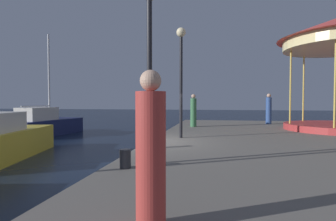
% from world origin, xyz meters
% --- Properties ---
extents(ground_plane, '(120.00, 120.00, 0.00)m').
position_xyz_m(ground_plane, '(0.00, 0.00, 0.00)').
color(ground_plane, black).
extents(motorboat_yellow, '(2.71, 5.52, 1.81)m').
position_xyz_m(motorboat_yellow, '(-5.63, -0.29, 0.70)').
color(motorboat_yellow, gold).
rests_on(motorboat_yellow, ground).
extents(sailboat_navy, '(2.55, 5.41, 6.64)m').
position_xyz_m(sailboat_navy, '(-8.65, 6.56, 0.71)').
color(sailboat_navy, '#19214C').
rests_on(sailboat_navy, ground).
extents(lamp_post_near_edge, '(0.36, 0.36, 4.03)m').
position_xyz_m(lamp_post_near_edge, '(0.91, -3.36, 3.58)').
color(lamp_post_near_edge, black).
rests_on(lamp_post_near_edge, quay_dock).
extents(lamp_post_mid_promenade, '(0.36, 0.36, 4.26)m').
position_xyz_m(lamp_post_mid_promenade, '(1.03, 1.12, 3.71)').
color(lamp_post_mid_promenade, black).
rests_on(lamp_post_mid_promenade, quay_dock).
extents(bollard_center, '(0.24, 0.24, 0.40)m').
position_xyz_m(bollard_center, '(0.52, -1.34, 1.00)').
color(bollard_center, '#2D2D33').
rests_on(bollard_center, quay_dock).
extents(bollard_south, '(0.24, 0.24, 0.40)m').
position_xyz_m(bollard_south, '(0.49, -3.83, 1.00)').
color(bollard_south, '#2D2D33').
rests_on(bollard_south, quay_dock).
extents(person_far_corner, '(0.34, 0.34, 1.82)m').
position_xyz_m(person_far_corner, '(1.10, 5.75, 1.65)').
color(person_far_corner, '#387247').
rests_on(person_far_corner, quay_dock).
extents(person_mid_promenade, '(0.34, 0.34, 1.78)m').
position_xyz_m(person_mid_promenade, '(1.69, -6.39, 1.63)').
color(person_mid_promenade, '#B23833').
rests_on(person_mid_promenade, quay_dock).
extents(person_by_the_water, '(0.34, 0.34, 1.89)m').
position_xyz_m(person_by_the_water, '(5.55, 8.37, 1.69)').
color(person_by_the_water, '#2D4C8C').
rests_on(person_by_the_water, quay_dock).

